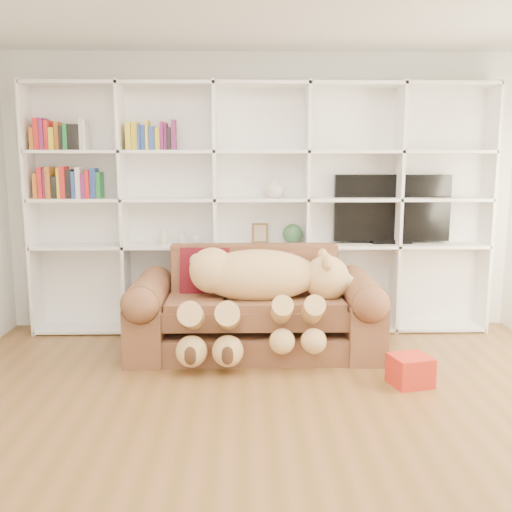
{
  "coord_description": "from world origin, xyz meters",
  "views": [
    {
      "loc": [
        -0.16,
        -3.18,
        1.68
      ],
      "look_at": [
        -0.06,
        1.63,
        0.86
      ],
      "focal_mm": 40.0,
      "sensor_mm": 36.0,
      "label": 1
    }
  ],
  "objects_px": {
    "teddy_bear": "(259,287)",
    "gift_box": "(410,370)",
    "sofa": "(255,313)",
    "tv": "(392,209)"
  },
  "relations": [
    {
      "from": "teddy_bear",
      "to": "sofa",
      "type": "bearing_deg",
      "value": 103.33
    },
    {
      "from": "teddy_bear",
      "to": "gift_box",
      "type": "height_order",
      "value": "teddy_bear"
    },
    {
      "from": "teddy_bear",
      "to": "tv",
      "type": "xyz_separation_m",
      "value": [
        1.32,
        0.85,
        0.58
      ]
    },
    {
      "from": "sofa",
      "to": "gift_box",
      "type": "bearing_deg",
      "value": -35.15
    },
    {
      "from": "gift_box",
      "to": "sofa",
      "type": "bearing_deg",
      "value": 144.85
    },
    {
      "from": "sofa",
      "to": "gift_box",
      "type": "distance_m",
      "value": 1.43
    },
    {
      "from": "gift_box",
      "to": "tv",
      "type": "bearing_deg",
      "value": 82.46
    },
    {
      "from": "sofa",
      "to": "gift_box",
      "type": "xyz_separation_m",
      "value": [
        1.16,
        -0.81,
        -0.23
      ]
    },
    {
      "from": "teddy_bear",
      "to": "gift_box",
      "type": "distance_m",
      "value": 1.38
    },
    {
      "from": "sofa",
      "to": "tv",
      "type": "bearing_deg",
      "value": 26.35
    }
  ]
}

